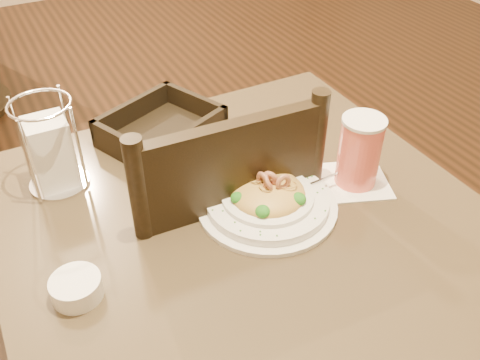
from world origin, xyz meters
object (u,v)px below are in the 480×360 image
drink_glass (359,152)px  napkin_caddy (51,151)px  pasta_bowl (267,198)px  butter_ramekin (76,288)px  main_table (244,296)px  bread_basket (161,130)px  dining_chair_near (211,243)px  side_plate (268,162)px

drink_glass → napkin_caddy: 0.61m
pasta_bowl → drink_glass: size_ratio=1.75×
drink_glass → butter_ramekin: 0.59m
main_table → bread_basket: size_ratio=3.01×
bread_basket → butter_ramekin: bearing=-128.5°
napkin_caddy → dining_chair_near: bearing=-18.9°
dining_chair_near → side_plate: bearing=163.3°
dining_chair_near → pasta_bowl: size_ratio=3.07×
pasta_bowl → bread_basket: (-0.09, 0.32, -0.00)m
dining_chair_near → pasta_bowl: (0.05, -0.17, 0.25)m
dining_chair_near → bread_basket: dining_chair_near is taller
main_table → butter_ramekin: size_ratio=10.80×
pasta_bowl → bread_basket: 0.33m
side_plate → butter_ramekin: (-0.46, -0.17, 0.01)m
pasta_bowl → butter_ramekin: bearing=-173.6°
napkin_caddy → side_plate: (0.41, -0.14, -0.08)m
drink_glass → bread_basket: (-0.29, 0.34, -0.05)m
bread_basket → butter_ramekin: size_ratio=3.58×
drink_glass → butter_ramekin: (-0.58, -0.03, -0.06)m
dining_chair_near → butter_ramekin: size_ratio=11.16×
butter_ramekin → side_plate: bearing=20.0°
napkin_caddy → butter_ramekin: 0.32m
bread_basket → main_table: bearing=-83.3°
main_table → pasta_bowl: size_ratio=2.97×
dining_chair_near → bread_basket: 0.29m
main_table → side_plate: side_plate is taller
main_table → butter_ramekin: (-0.33, -0.03, 0.25)m
main_table → pasta_bowl: 0.26m
bread_basket → napkin_caddy: bearing=-167.2°
dining_chair_near → side_plate: 0.26m
side_plate → butter_ramekin: size_ratio=1.99×
dining_chair_near → bread_basket: bearing=-71.9°
bread_basket → drink_glass: bearing=-48.9°
bread_basket → butter_ramekin: (-0.29, -0.36, -0.00)m
pasta_bowl → side_plate: pasta_bowl is taller
bread_basket → butter_ramekin: bread_basket is taller
napkin_caddy → drink_glass: bearing=-27.4°
side_plate → dining_chair_near: bearing=160.6°
napkin_caddy → pasta_bowl: bearing=-38.1°
main_table → napkin_caddy: napkin_caddy is taller
pasta_bowl → butter_ramekin: size_ratio=3.63×
drink_glass → side_plate: 0.20m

